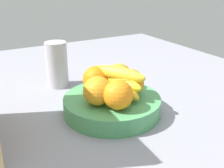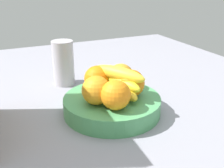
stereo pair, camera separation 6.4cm
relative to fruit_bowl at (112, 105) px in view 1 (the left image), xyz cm
name	(u,v)px [view 1 (the left image)]	position (x,y,z in cm)	size (l,w,h in cm)	color
ground_plane	(124,119)	(-2.84, -2.36, -3.94)	(180.00, 140.00, 3.00)	gray
fruit_bowl	(112,105)	(0.00, 0.00, 0.00)	(27.52, 27.52, 4.87)	#4B995E
orange_front_left	(98,91)	(-2.05, 5.46, 6.31)	(7.75, 7.75, 7.75)	orange
orange_front_right	(118,95)	(-6.79, 2.07, 6.31)	(7.75, 7.75, 7.75)	orange
orange_center	(130,83)	(-1.43, -5.14, 6.31)	(7.75, 7.75, 7.75)	orange
orange_back_left	(119,76)	(4.59, -4.99, 6.31)	(7.75, 7.75, 7.75)	orange
orange_back_right	(96,79)	(5.72, 2.10, 6.31)	(7.75, 7.75, 7.75)	orange
banana_bunch	(118,81)	(0.69, -2.49, 6.64)	(17.64, 11.85, 8.40)	yellow
thermos_tumbler	(57,64)	(27.22, 6.54, 5.47)	(7.51, 7.51, 15.81)	#B8B3BD
jar_lid	(99,75)	(28.84, -10.53, -1.92)	(7.81, 7.81, 1.02)	silver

